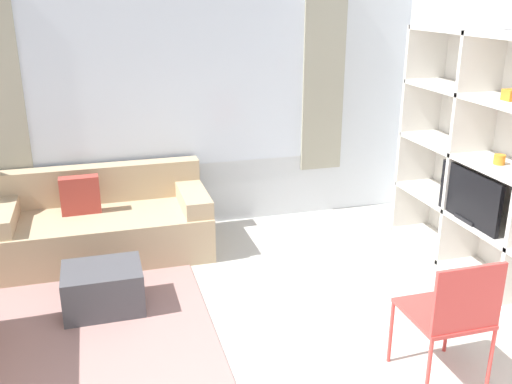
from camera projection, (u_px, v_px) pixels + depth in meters
name	position (u px, v px, depth m)	size (l,w,h in m)	color
wall_back	(172.00, 94.00, 5.45)	(6.17, 0.11, 2.70)	silver
area_rug	(51.00, 323.00, 4.14)	(2.25, 2.26, 0.01)	gray
shelving_unit	(506.00, 167.00, 4.42)	(0.43, 2.44, 2.00)	silver
couch_main	(103.00, 225.00, 5.18)	(1.88, 0.88, 0.75)	tan
ottoman	(103.00, 289.00, 4.28)	(0.58, 0.46, 0.35)	#47474C
folding_chair	(452.00, 311.00, 3.33)	(0.44, 0.46, 0.86)	#CC3D38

